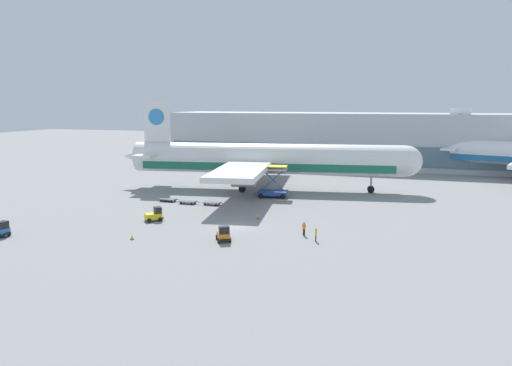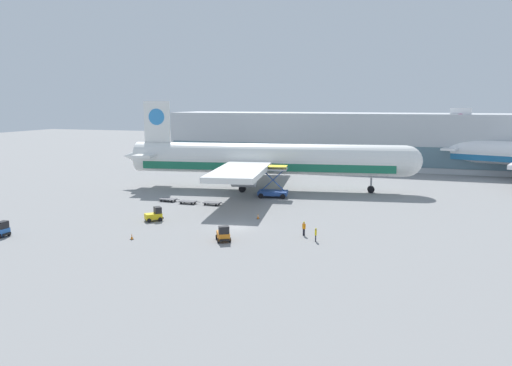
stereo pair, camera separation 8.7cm
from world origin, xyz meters
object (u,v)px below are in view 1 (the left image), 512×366
object	(u,v)px
traffic_cone_far	(132,237)
scissor_lift_loader	(273,185)
airplane_main	(263,160)
baggage_dolly_lead	(168,199)
baggage_dolly_second	(188,201)
ground_crew_near	(304,227)
traffic_cone_near	(258,216)
baggage_tug_foreground	(0,230)
baggage_dolly_third	(212,203)
baggage_tug_far	(224,234)
baggage_tug_mid	(155,215)
ground_crew_far	(316,234)

from	to	relation	value
traffic_cone_far	scissor_lift_loader	bearing A→B (deg)	74.88
airplane_main	baggage_dolly_lead	distance (m)	20.76
baggage_dolly_second	airplane_main	bearing A→B (deg)	65.39
ground_crew_near	traffic_cone_near	size ratio (longest dim) A/B	2.36
baggage_tug_foreground	ground_crew_near	size ratio (longest dim) A/B	1.36
baggage_dolly_lead	baggage_dolly_third	xyz separation A→B (m)	(8.34, -0.40, 0.00)
baggage_tug_foreground	ground_crew_near	world-z (taller)	baggage_tug_foreground
baggage_tug_far	ground_crew_near	xyz separation A→B (m)	(8.74, 5.66, 0.23)
baggage_tug_foreground	baggage_dolly_third	world-z (taller)	baggage_tug_foreground
baggage_tug_mid	baggage_dolly_third	bearing A→B (deg)	30.44
baggage_dolly_lead	ground_crew_far	world-z (taller)	ground_crew_far
baggage_tug_mid	baggage_tug_far	bearing A→B (deg)	-71.70
baggage_dolly_lead	traffic_cone_near	size ratio (longest dim) A/B	4.73
baggage_dolly_third	ground_crew_near	size ratio (longest dim) A/B	2.00
baggage_tug_foreground	ground_crew_near	distance (m)	38.44
baggage_tug_mid	baggage_tug_far	world-z (taller)	same
baggage_tug_mid	ground_crew_far	world-z (taller)	baggage_tug_mid
airplane_main	baggage_dolly_second	xyz separation A→B (m)	(-7.76, -16.87, -5.45)
airplane_main	baggage_tug_mid	world-z (taller)	airplane_main
traffic_cone_far	airplane_main	bearing A→B (deg)	83.21
baggage_tug_far	traffic_cone_near	size ratio (longest dim) A/B	3.60
traffic_cone_near	baggage_tug_far	bearing A→B (deg)	-91.52
baggage_tug_mid	airplane_main	bearing A→B (deg)	32.02
baggage_dolly_second	baggage_tug_far	bearing A→B (deg)	-53.59
scissor_lift_loader	ground_crew_near	xyz separation A→B (m)	(11.10, -23.78, -1.03)
scissor_lift_loader	ground_crew_far	bearing A→B (deg)	-72.34
baggage_dolly_lead	ground_crew_near	world-z (taller)	ground_crew_near
baggage_dolly_second	traffic_cone_far	xyz separation A→B (m)	(3.12, -22.12, -0.03)
scissor_lift_loader	traffic_cone_far	bearing A→B (deg)	-114.16
baggage_tug_far	baggage_dolly_second	world-z (taller)	baggage_tug_far
scissor_lift_loader	baggage_dolly_third	xyz separation A→B (m)	(-7.59, -9.80, -1.75)
baggage_tug_mid	baggage_tug_far	distance (m)	14.98
airplane_main	scissor_lift_loader	bearing A→B (deg)	-67.92
baggage_tug_foreground	baggage_dolly_second	distance (m)	29.37
scissor_lift_loader	ground_crew_near	bearing A→B (deg)	-74.02
baggage_dolly_lead	traffic_cone_near	bearing A→B (deg)	-21.68
airplane_main	traffic_cone_far	bearing A→B (deg)	-105.83
baggage_tug_mid	baggage_dolly_lead	size ratio (longest dim) A/B	0.74
traffic_cone_near	baggage_tug_foreground	bearing A→B (deg)	-145.24
baggage_tug_far	traffic_cone_near	distance (m)	12.61
scissor_lift_loader	baggage_dolly_lead	xyz separation A→B (m)	(-15.93, -9.40, -1.75)
baggage_dolly_lead	traffic_cone_near	world-z (taller)	traffic_cone_near
scissor_lift_loader	ground_crew_far	size ratio (longest dim) A/B	3.36
airplane_main	baggage_tug_foreground	bearing A→B (deg)	-125.28
ground_crew_far	traffic_cone_far	distance (m)	22.68
ground_crew_far	baggage_dolly_third	bearing A→B (deg)	-137.81
airplane_main	baggage_dolly_second	bearing A→B (deg)	-123.75
baggage_dolly_third	ground_crew_far	world-z (taller)	ground_crew_far
baggage_dolly_second	ground_crew_far	distance (m)	29.55
scissor_lift_loader	ground_crew_near	distance (m)	26.26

